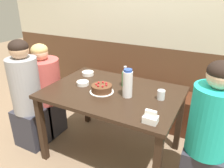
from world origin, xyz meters
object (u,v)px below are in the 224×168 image
at_px(person_teal_shirt, 208,134).
at_px(person_grey_tee, 27,99).
at_px(napkin_holder, 150,118).
at_px(glass_water_tall, 161,95).
at_px(bowl_rice_small, 88,73).
at_px(soju_bottle, 125,77).
at_px(bowl_soup_white, 83,83).
at_px(water_pitcher, 128,83).
at_px(person_pale_blue_shirt, 45,91).
at_px(birthday_cake, 102,89).
at_px(bench_seat, 140,103).

relative_size(person_teal_shirt, person_grey_tee, 0.99).
distance_m(napkin_holder, person_teal_shirt, 0.55).
distance_m(napkin_holder, glass_water_tall, 0.42).
bearing_deg(bowl_rice_small, person_teal_shirt, -12.60).
xyz_separation_m(soju_bottle, bowl_rice_small, (-0.52, 0.08, -0.08)).
bearing_deg(person_grey_tee, bowl_soup_white, 25.03).
bearing_deg(bowl_rice_small, napkin_holder, -32.09).
bearing_deg(person_grey_tee, glass_water_tall, 13.44).
relative_size(water_pitcher, person_pale_blue_shirt, 0.24).
bearing_deg(soju_bottle, bowl_rice_small, 170.97).
relative_size(glass_water_tall, person_teal_shirt, 0.07).
relative_size(birthday_cake, soju_bottle, 1.10).
xyz_separation_m(birthday_cake, person_grey_tee, (-0.84, -0.21, -0.22)).
bearing_deg(birthday_cake, glass_water_tall, 12.34).
xyz_separation_m(water_pitcher, person_teal_shirt, (0.75, -0.02, -0.30)).
distance_m(bench_seat, glass_water_tall, 1.08).
distance_m(soju_bottle, bowl_rice_small, 0.53).
height_order(napkin_holder, bowl_soup_white, napkin_holder).
xyz_separation_m(bowl_soup_white, glass_water_tall, (0.82, 0.07, 0.02)).
distance_m(bench_seat, bowl_soup_white, 1.07).
height_order(soju_bottle, bowl_soup_white, soju_bottle).
relative_size(soju_bottle, napkin_holder, 1.97).
distance_m(water_pitcher, person_grey_tee, 1.17).
height_order(birthday_cake, water_pitcher, water_pitcher).
distance_m(bench_seat, person_teal_shirt, 1.33).
relative_size(bench_seat, person_pale_blue_shirt, 1.67).
distance_m(bowl_rice_small, person_grey_tee, 0.73).
distance_m(bowl_rice_small, person_teal_shirt, 1.43).
bearing_deg(napkin_holder, soju_bottle, 130.89).
bearing_deg(person_teal_shirt, napkin_holder, 36.33).
relative_size(soju_bottle, glass_water_tall, 2.45).
height_order(bowl_rice_small, person_grey_tee, person_grey_tee).
bearing_deg(glass_water_tall, water_pitcher, -162.82).
height_order(birthday_cake, person_grey_tee, person_grey_tee).
xyz_separation_m(soju_bottle, person_teal_shirt, (0.87, -0.23, -0.27)).
xyz_separation_m(person_teal_shirt, person_pale_blue_shirt, (-1.84, 0.05, -0.03)).
xyz_separation_m(bench_seat, person_grey_tee, (-0.92, -1.11, 0.36)).
height_order(napkin_holder, glass_water_tall, napkin_holder).
distance_m(water_pitcher, soju_bottle, 0.24).
distance_m(birthday_cake, napkin_holder, 0.67).
relative_size(birthday_cake, person_teal_shirt, 0.19).
xyz_separation_m(birthday_cake, bowl_soup_white, (-0.26, 0.06, -0.02)).
xyz_separation_m(birthday_cake, person_teal_shirt, (1.01, 0.01, -0.20)).
bearing_deg(bowl_rice_small, birthday_cake, -40.33).
bearing_deg(napkin_holder, glass_water_tall, 95.50).
height_order(birthday_cake, soju_bottle, soju_bottle).
bearing_deg(person_pale_blue_shirt, person_grey_tee, -90.00).
distance_m(napkin_holder, person_pale_blue_shirt, 1.49).
xyz_separation_m(napkin_holder, person_pale_blue_shirt, (-1.43, 0.35, -0.24)).
bearing_deg(bench_seat, person_pale_blue_shirt, -137.60).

